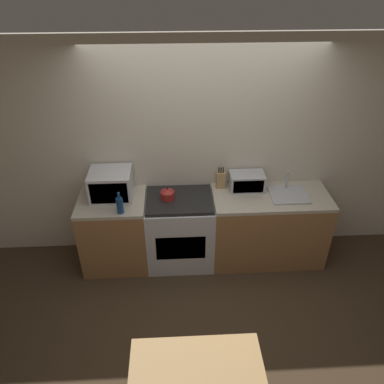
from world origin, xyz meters
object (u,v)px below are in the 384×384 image
Objects in this scene: stove_range at (180,230)px; dining_table at (197,383)px; toaster_oven at (247,181)px; bottle at (120,205)px; kettle at (167,193)px; microwave at (111,184)px.

stove_range is 0.93× the size of dining_table.
bottle is at bearing -164.52° from toaster_oven.
kettle is 0.16× the size of dining_table.
dining_table is at bearing -87.92° from stove_range.
stove_range is at bearing -5.48° from kettle.
microwave is at bearing 111.50° from bottle.
microwave is (-0.63, 0.08, 0.09)m from kettle.
kettle is 2.04m from dining_table.
bottle is (-0.50, -0.24, 0.03)m from kettle.
toaster_oven reaches higher than stove_range.
kettle is at bearing 25.56° from bottle.
bottle reaches higher than kettle.
kettle reaches higher than dining_table.
stove_range is at bearing 92.08° from dining_table.
bottle reaches higher than dining_table.
kettle is 0.34× the size of microwave.
bottle is 1.93m from dining_table.
microwave reaches higher than bottle.
toaster_oven is (1.42, 0.39, 0.00)m from bottle.
stove_range is 0.98m from microwave.
microwave is 1.16× the size of toaster_oven.
stove_range is at bearing 19.75° from bottle.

